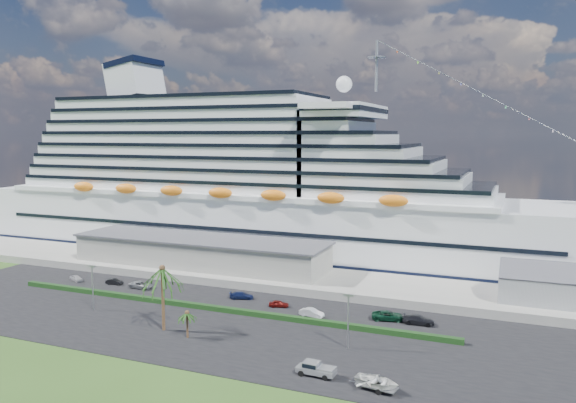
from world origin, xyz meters
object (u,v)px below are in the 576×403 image
at_px(cruise_ship, 258,192).
at_px(boat_trailer, 377,381).
at_px(parked_car_3, 242,295).
at_px(pickup_truck, 315,368).

bearing_deg(cruise_ship, boat_trailer, -54.40).
xyz_separation_m(parked_car_3, boat_trailer, (33.55, -28.66, 0.56)).
bearing_deg(pickup_truck, boat_trailer, -8.26).
bearing_deg(parked_car_3, pickup_truck, -156.60).
bearing_deg(pickup_truck, parked_car_3, 132.38).
height_order(parked_car_3, boat_trailer, boat_trailer).
bearing_deg(boat_trailer, cruise_ship, 125.60).
bearing_deg(cruise_ship, parked_car_3, -68.86).
relative_size(cruise_ship, pickup_truck, 35.94).
relative_size(parked_car_3, pickup_truck, 0.87).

